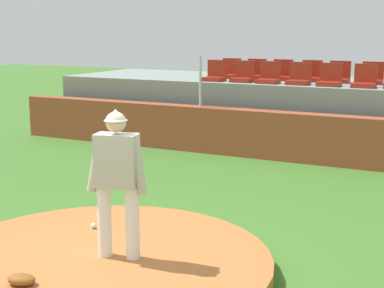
% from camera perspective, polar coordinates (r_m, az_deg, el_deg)
% --- Properties ---
extents(ground_plane, '(60.00, 60.00, 0.00)m').
position_cam_1_polar(ground_plane, '(6.84, -9.00, -12.56)').
color(ground_plane, '#3E7026').
extents(pitchers_mound, '(3.93, 3.93, 0.21)m').
position_cam_1_polar(pitchers_mound, '(6.80, -9.03, -11.77)').
color(pitchers_mound, '#AC6733').
rests_on(pitchers_mound, ground_plane).
extents(pitcher, '(0.71, 0.35, 1.69)m').
position_cam_1_polar(pitcher, '(6.43, -7.40, -2.85)').
color(pitcher, white).
rests_on(pitcher, pitchers_mound).
extents(baseball, '(0.07, 0.07, 0.07)m').
position_cam_1_polar(baseball, '(7.67, -9.70, -7.95)').
color(baseball, white).
rests_on(baseball, pitchers_mound).
extents(fielding_glove, '(0.33, 0.25, 0.11)m').
position_cam_1_polar(fielding_glove, '(6.24, -16.48, -12.70)').
color(fielding_glove, brown).
rests_on(fielding_glove, pitchers_mound).
extents(brick_barrier, '(13.69, 0.40, 1.03)m').
position_cam_1_polar(brick_barrier, '(12.43, 8.98, 0.78)').
color(brick_barrier, '#9B472B').
rests_on(brick_barrier, ground_plane).
extents(fence_post_left, '(0.06, 0.06, 1.12)m').
position_cam_1_polar(fence_post_left, '(13.01, 0.83, 6.17)').
color(fence_post_left, silver).
rests_on(fence_post_left, brick_barrier).
extents(bleacher_platform, '(12.69, 3.30, 1.52)m').
position_cam_1_polar(bleacher_platform, '(14.51, 11.74, 3.16)').
color(bleacher_platform, gray).
rests_on(bleacher_platform, ground_plane).
extents(stadium_chair_0, '(0.48, 0.44, 0.50)m').
position_cam_1_polar(stadium_chair_0, '(14.04, 2.32, 6.88)').
color(stadium_chair_0, maroon).
rests_on(stadium_chair_0, bleacher_platform).
extents(stadium_chair_1, '(0.48, 0.44, 0.50)m').
position_cam_1_polar(stadium_chair_1, '(13.81, 5.09, 6.77)').
color(stadium_chair_1, maroon).
rests_on(stadium_chair_1, bleacher_platform).
extents(stadium_chair_2, '(0.48, 0.44, 0.50)m').
position_cam_1_polar(stadium_chair_2, '(13.54, 7.62, 6.63)').
color(stadium_chair_2, maroon).
rests_on(stadium_chair_2, bleacher_platform).
extents(stadium_chair_3, '(0.48, 0.44, 0.50)m').
position_cam_1_polar(stadium_chair_3, '(13.34, 10.53, 6.47)').
color(stadium_chair_3, maroon).
rests_on(stadium_chair_3, bleacher_platform).
extents(stadium_chair_4, '(0.48, 0.44, 0.50)m').
position_cam_1_polar(stadium_chair_4, '(13.13, 13.46, 6.28)').
color(stadium_chair_4, maroon).
rests_on(stadium_chair_4, bleacher_platform).
extents(stadium_chair_5, '(0.48, 0.44, 0.50)m').
position_cam_1_polar(stadium_chair_5, '(12.99, 16.67, 6.06)').
color(stadium_chair_5, maroon).
rests_on(stadium_chair_5, bleacher_platform).
extents(stadium_chair_7, '(0.48, 0.44, 0.50)m').
position_cam_1_polar(stadium_chair_7, '(14.87, 3.78, 7.11)').
color(stadium_chair_7, maroon).
rests_on(stadium_chair_7, bleacher_platform).
extents(stadium_chair_8, '(0.48, 0.44, 0.50)m').
position_cam_1_polar(stadium_chair_8, '(14.64, 6.29, 7.00)').
color(stadium_chair_8, maroon).
rests_on(stadium_chair_8, bleacher_platform).
extents(stadium_chair_9, '(0.48, 0.44, 0.50)m').
position_cam_1_polar(stadium_chair_9, '(14.42, 8.86, 6.87)').
color(stadium_chair_9, maroon).
rests_on(stadium_chair_9, bleacher_platform).
extents(stadium_chair_10, '(0.48, 0.44, 0.50)m').
position_cam_1_polar(stadium_chair_10, '(14.20, 11.67, 6.71)').
color(stadium_chair_10, maroon).
rests_on(stadium_chair_10, bleacher_platform).
extents(stadium_chair_11, '(0.48, 0.44, 0.50)m').
position_cam_1_polar(stadium_chair_11, '(14.03, 14.31, 6.54)').
color(stadium_chair_11, maroon).
rests_on(stadium_chair_11, bleacher_platform).
extents(stadium_chair_12, '(0.48, 0.44, 0.50)m').
position_cam_1_polar(stadium_chair_12, '(13.89, 17.34, 6.33)').
color(stadium_chair_12, maroon).
rests_on(stadium_chair_12, bleacher_platform).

